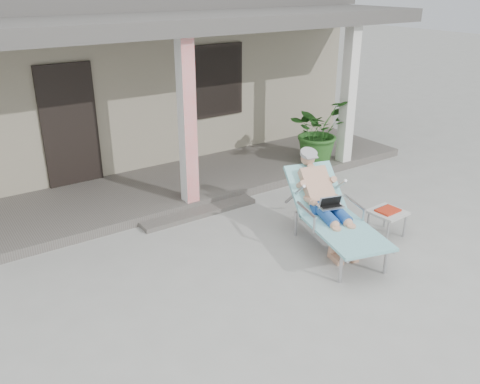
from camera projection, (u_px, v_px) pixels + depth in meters
ground at (269, 264)px, 6.81m from camera, size 60.00×60.00×0.00m
house at (91, 70)px, 11.10m from camera, size 10.40×5.40×3.30m
porch_deck at (167, 188)px, 9.06m from camera, size 10.00×2.00×0.15m
porch_overhang at (159, 29)px, 7.96m from camera, size 10.00×2.30×2.85m
porch_step at (200, 212)px, 8.20m from camera, size 2.00×0.30×0.07m
lounger at (330, 192)px, 7.03m from camera, size 1.23×2.07×1.30m
side_table at (387, 214)px, 7.43m from camera, size 0.49×0.49×0.42m
potted_palm at (318, 131)px, 9.90m from camera, size 1.32×1.20×1.27m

